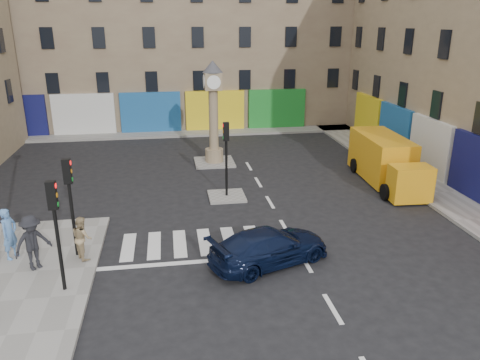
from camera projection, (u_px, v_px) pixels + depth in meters
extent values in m
plane|color=black|center=(313.00, 276.00, 16.24)|extent=(120.00, 120.00, 0.00)
cube|color=gray|center=(407.00, 173.00, 26.83)|extent=(2.60, 30.00, 0.15)
cube|color=gray|center=(178.00, 133.00, 36.38)|extent=(32.00, 2.40, 0.15)
cube|color=gray|center=(227.00, 196.00, 23.40)|extent=(1.80, 1.80, 0.12)
cube|color=gray|center=(214.00, 162.00, 29.01)|extent=(2.40, 2.40, 0.12)
cube|color=#867559|center=(172.00, 19.00, 39.07)|extent=(32.00, 10.00, 17.00)
cylinder|color=black|center=(60.00, 250.00, 14.71)|extent=(0.12, 0.12, 2.80)
cube|color=black|center=(52.00, 195.00, 14.11)|extent=(0.28, 0.22, 0.90)
cylinder|color=black|center=(73.00, 220.00, 16.95)|extent=(0.12, 0.12, 2.80)
cube|color=black|center=(67.00, 171.00, 16.35)|extent=(0.28, 0.22, 0.90)
cylinder|color=black|center=(226.00, 168.00, 22.93)|extent=(0.12, 0.12, 2.80)
cube|color=black|center=(226.00, 132.00, 22.33)|extent=(0.28, 0.22, 0.90)
cylinder|color=#958061|center=(214.00, 155.00, 28.86)|extent=(1.10, 1.10, 0.80)
cylinder|color=#958061|center=(214.00, 120.00, 28.15)|extent=(0.56, 0.56, 3.60)
cube|color=#958061|center=(213.00, 81.00, 27.40)|extent=(1.00, 1.00, 1.00)
cylinder|color=white|center=(214.00, 82.00, 26.92)|extent=(0.80, 0.06, 0.80)
cone|color=#333338|center=(213.00, 66.00, 27.13)|extent=(1.20, 1.20, 0.70)
imported|color=black|center=(270.00, 246.00, 16.89)|extent=(4.93, 3.40, 1.32)
cube|color=orange|center=(381.00, 156.00, 25.86)|extent=(2.26, 4.97, 2.34)
cube|color=orange|center=(410.00, 183.00, 22.51)|extent=(1.99, 1.31, 1.73)
cube|color=black|center=(411.00, 176.00, 22.33)|extent=(1.77, 1.00, 0.71)
cylinder|color=black|center=(385.00, 192.00, 22.97)|extent=(0.29, 0.82, 0.81)
cylinder|color=black|center=(425.00, 191.00, 23.18)|extent=(0.29, 0.82, 0.81)
cylinder|color=black|center=(354.00, 165.00, 27.18)|extent=(0.29, 0.82, 0.81)
cylinder|color=black|center=(388.00, 164.00, 27.39)|extent=(0.29, 0.82, 0.81)
imported|color=#5381BE|center=(9.00, 234.00, 16.88)|extent=(0.69, 0.82, 1.92)
imported|color=tan|center=(82.00, 238.00, 16.91)|extent=(0.92, 0.98, 1.61)
imported|color=black|center=(32.00, 243.00, 16.11)|extent=(1.47, 1.39, 1.99)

